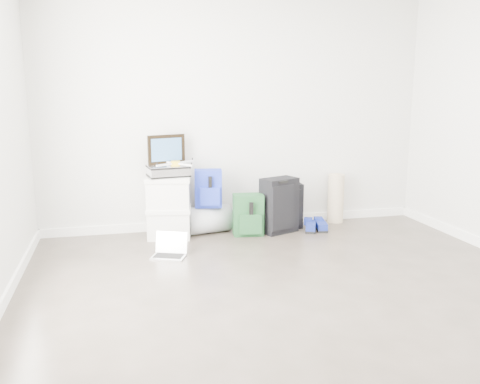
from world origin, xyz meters
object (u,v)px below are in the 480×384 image
object	(u,v)px
duffel_bag	(208,219)
carry_on	(287,206)
large_suitcase	(279,205)
boxes_stack	(169,207)
laptop	(170,251)
briefcase	(168,171)

from	to	relation	value
duffel_bag	carry_on	xyz separation A→B (m)	(0.94, -0.01, 0.11)
large_suitcase	duffel_bag	bearing A→B (deg)	145.68
duffel_bag	carry_on	world-z (taller)	carry_on
boxes_stack	large_suitcase	distance (m)	1.24
large_suitcase	laptop	distance (m)	1.44
boxes_stack	carry_on	world-z (taller)	boxes_stack
carry_on	laptop	world-z (taller)	carry_on
duffel_bag	briefcase	bearing A→B (deg)	176.52
large_suitcase	laptop	world-z (taller)	large_suitcase
large_suitcase	laptop	size ratio (longest dim) A/B	1.64
large_suitcase	carry_on	distance (m)	0.23
briefcase	duffel_bag	xyz separation A→B (m)	(0.45, 0.07, -0.59)
carry_on	laptop	size ratio (longest dim) A/B	1.38
duffel_bag	large_suitcase	size ratio (longest dim) A/B	0.80
briefcase	laptop	world-z (taller)	briefcase
large_suitcase	carry_on	world-z (taller)	large_suitcase
briefcase	large_suitcase	xyz separation A→B (m)	(1.23, -0.11, -0.43)
boxes_stack	large_suitcase	world-z (taller)	boxes_stack
carry_on	laptop	xyz separation A→B (m)	(-1.46, -0.71, -0.21)
briefcase	duffel_bag	bearing A→B (deg)	1.36
carry_on	briefcase	bearing A→B (deg)	-176.24
boxes_stack	duffel_bag	xyz separation A→B (m)	(0.45, 0.07, -0.19)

